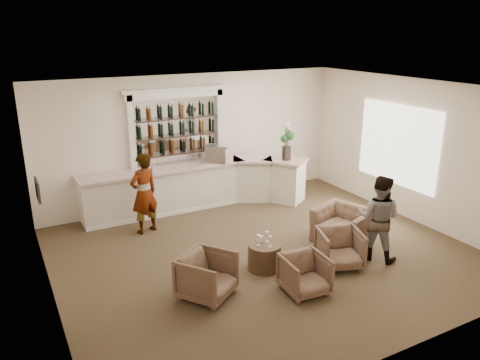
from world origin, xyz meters
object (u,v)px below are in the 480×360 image
cocktail_table (264,256)px  flower_vase (287,139)px  armchair_center (305,274)px  bar_counter (198,186)px  armchair_right (340,248)px  armchair_far (343,225)px  armchair_left (207,276)px  sommelier (144,193)px  guest (378,218)px  espresso_machine (215,154)px

cocktail_table → flower_vase: bearing=50.4°
armchair_center → bar_counter: bearing=94.4°
armchair_center → armchair_right: 1.23m
armchair_center → armchair_far: armchair_far is taller
armchair_left → armchair_center: bearing=-59.0°
sommelier → guest: (3.63, -3.37, -0.05)m
cocktail_table → espresso_machine: espresso_machine is taller
cocktail_table → sommelier: (-1.46, 2.70, 0.66)m
guest → armchair_right: 0.98m
espresso_machine → armchair_left: bearing=-95.4°
sommelier → guest: 4.95m
sommelier → flower_vase: size_ratio=1.90×
armchair_center → armchair_right: armchair_right is taller
guest → flower_vase: size_ratio=1.79×
guest → armchair_far: size_ratio=1.53×
armchair_right → bar_counter: bearing=125.4°
cocktail_table → guest: 2.34m
guest → flower_vase: (0.18, 3.50, 0.82)m
cocktail_table → guest: size_ratio=0.37×
cocktail_table → armchair_center: (0.18, -1.04, 0.09)m
armchair_left → espresso_machine: (1.99, 3.86, 0.97)m
espresso_machine → cocktail_table: bearing=-78.4°
armchair_center → guest: bearing=14.9°
guest → armchair_far: bearing=-29.0°
armchair_center → espresso_machine: 4.67m
sommelier → espresso_machine: 2.29m
sommelier → armchair_right: 4.34m
cocktail_table → armchair_right: 1.45m
cocktail_table → sommelier: sommelier is taller
cocktail_table → espresso_machine: 3.72m
armchair_center → espresso_machine: espresso_machine is taller
cocktail_table → armchair_far: size_ratio=0.56×
guest → espresso_machine: bearing=-13.1°
sommelier → armchair_left: (0.11, -3.07, -0.53)m
sommelier → armchair_left: bearing=74.2°
sommelier → armchair_center: 4.13m
armchair_left → espresso_machine: bearing=27.5°
cocktail_table → sommelier: size_ratio=0.35×
espresso_machine → flower_vase: bearing=0.7°
sommelier → guest: sommelier is taller
cocktail_table → armchair_left: bearing=-164.9°
armchair_right → cocktail_table: bearing=175.9°
cocktail_table → armchair_left: size_ratio=0.74×
guest → armchair_right: guest is taller
bar_counter → espresso_machine: (0.46, -0.03, 0.79)m
armchair_far → cocktail_table: bearing=-103.7°
guest → espresso_machine: size_ratio=3.42×
armchair_right → armchair_left: bearing=-165.0°
bar_counter → armchair_left: size_ratio=6.74×
guest → espresso_machine: (-1.53, 4.16, 0.50)m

